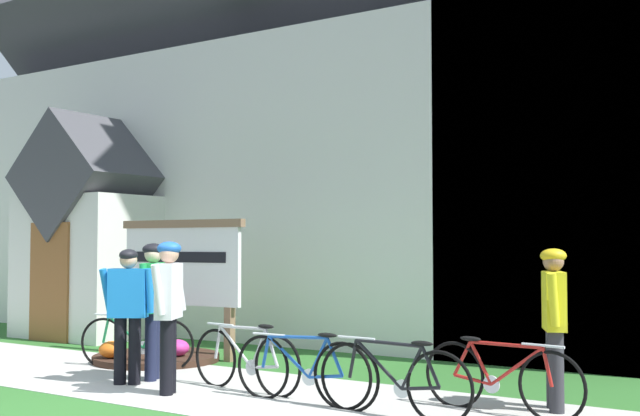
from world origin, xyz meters
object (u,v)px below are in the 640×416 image
(bicycle_green, at_px, (394,379))
(cyclist_in_blue_jersey, at_px, (153,299))
(bicycle_yellow, at_px, (246,359))
(cyclist_in_red_jersey, at_px, (169,304))
(church_sign, at_px, (181,266))
(cyclist_in_white_jersey, at_px, (554,316))
(bicycle_orange, at_px, (500,377))
(bicycle_silver, at_px, (302,369))
(cyclist_in_green_jersey, at_px, (128,305))
(roadside_conifer, at_px, (617,52))
(bicycle_blue, at_px, (137,341))

(bicycle_green, relative_size, cyclist_in_blue_jersey, 1.01)
(bicycle_yellow, distance_m, cyclist_in_red_jersey, 1.11)
(church_sign, xyz_separation_m, bicycle_green, (4.62, -1.92, -1.00))
(bicycle_yellow, bearing_deg, cyclist_in_white_jersey, 14.48)
(bicycle_orange, xyz_separation_m, bicycle_silver, (-1.98, -0.66, 0.01))
(cyclist_in_blue_jersey, xyz_separation_m, cyclist_in_green_jersey, (-0.03, -0.39, -0.05))
(cyclist_in_white_jersey, distance_m, cyclist_in_red_jersey, 4.24)
(cyclist_in_red_jersey, bearing_deg, cyclist_in_green_jersey, 168.04)
(bicycle_yellow, xyz_separation_m, bicycle_orange, (2.92, 0.44, -0.00))
(cyclist_in_white_jersey, distance_m, roadside_conifer, 6.89)
(bicycle_orange, height_order, cyclist_in_blue_jersey, cyclist_in_blue_jersey)
(bicycle_silver, bearing_deg, cyclist_in_white_jersey, 24.20)
(bicycle_orange, xyz_separation_m, bicycle_blue, (-5.27, 0.12, -0.00))
(bicycle_yellow, distance_m, cyclist_in_green_jersey, 1.65)
(church_sign, xyz_separation_m, roadside_conifer, (5.40, 4.82, 3.59))
(church_sign, relative_size, cyclist_in_green_jersey, 1.39)
(bicycle_yellow, height_order, cyclist_in_green_jersey, cyclist_in_green_jersey)
(bicycle_green, relative_size, roadside_conifer, 0.23)
(cyclist_in_red_jersey, height_order, roadside_conifer, roadside_conifer)
(church_sign, xyz_separation_m, bicycle_blue, (0.19, -1.08, -1.01))
(bicycle_orange, xyz_separation_m, cyclist_in_blue_jersey, (-4.36, -0.51, 0.65))
(bicycle_yellow, height_order, cyclist_in_red_jersey, cyclist_in_red_jersey)
(bicycle_green, relative_size, bicycle_silver, 0.99)
(bicycle_orange, distance_m, bicycle_blue, 5.27)
(bicycle_blue, distance_m, cyclist_in_white_jersey, 5.74)
(bicycle_orange, bearing_deg, roadside_conifer, 90.54)
(bicycle_blue, bearing_deg, bicycle_silver, -13.26)
(cyclist_in_green_jersey, bearing_deg, roadside_conifer, 57.99)
(bicycle_green, xyz_separation_m, roadside_conifer, (0.78, 6.75, 4.59))
(cyclist_in_white_jersey, bearing_deg, bicycle_orange, -135.43)
(church_sign, relative_size, cyclist_in_red_jersey, 1.32)
(bicycle_blue, relative_size, roadside_conifer, 0.22)
(cyclist_in_white_jersey, relative_size, cyclist_in_red_jersey, 0.96)
(church_sign, height_order, bicycle_yellow, church_sign)
(bicycle_orange, xyz_separation_m, cyclist_in_white_jersey, (0.43, 0.42, 0.61))
(church_sign, distance_m, bicycle_silver, 4.07)
(church_sign, height_order, cyclist_in_white_jersey, church_sign)
(bicycle_silver, xyz_separation_m, cyclist_in_white_jersey, (2.41, 1.08, 0.61))
(bicycle_yellow, height_order, roadside_conifer, roadside_conifer)
(bicycle_blue, relative_size, cyclist_in_blue_jersey, 0.96)
(bicycle_silver, relative_size, cyclist_in_white_jersey, 1.06)
(bicycle_silver, distance_m, cyclist_in_red_jersey, 1.74)
(cyclist_in_white_jersey, bearing_deg, cyclist_in_blue_jersey, -168.96)
(bicycle_blue, relative_size, cyclist_in_green_jersey, 1.00)
(bicycle_yellow, bearing_deg, roadside_conifer, 66.12)
(bicycle_blue, bearing_deg, bicycle_green, -10.76)
(church_sign, height_order, roadside_conifer, roadside_conifer)
(bicycle_green, distance_m, cyclist_in_red_jersey, 2.80)
(bicycle_silver, height_order, roadside_conifer, roadside_conifer)
(bicycle_orange, relative_size, cyclist_in_green_jersey, 1.07)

